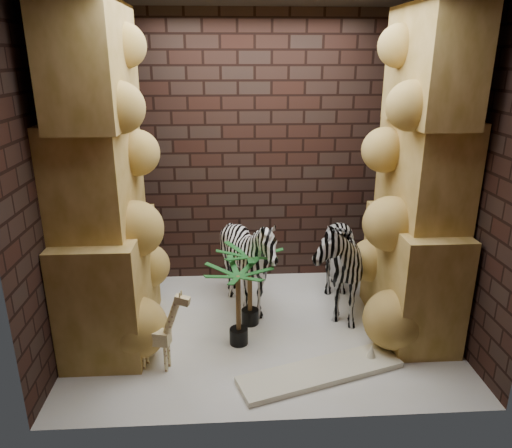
{
  "coord_description": "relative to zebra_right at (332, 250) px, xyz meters",
  "views": [
    {
      "loc": [
        -0.31,
        -4.09,
        2.52
      ],
      "look_at": [
        -0.05,
        0.15,
        1.04
      ],
      "focal_mm": 33.84,
      "sensor_mm": 36.0,
      "label": 1
    }
  ],
  "objects": [
    {
      "name": "palm_front",
      "position": [
        -0.85,
        -0.28,
        -0.24
      ],
      "size": [
        0.36,
        0.36,
        0.82
      ],
      "primitive_type": null,
      "color": "#10411C",
      "rests_on": "floor"
    },
    {
      "name": "surfboard",
      "position": [
        -0.3,
        -1.13,
        -0.63
      ],
      "size": [
        1.45,
        0.76,
        0.05
      ],
      "primitive_type": "cube",
      "rotation": [
        0.0,
        0.0,
        0.31
      ],
      "color": "#F3EFCD",
      "rests_on": "floor"
    },
    {
      "name": "wall_back",
      "position": [
        -0.73,
        0.86,
        0.85
      ],
      "size": [
        3.5,
        0.0,
        3.5
      ],
      "primitive_type": "plane",
      "rotation": [
        1.57,
        0.0,
        0.0
      ],
      "color": "black",
      "rests_on": "ground"
    },
    {
      "name": "floor",
      "position": [
        -0.73,
        -0.39,
        -0.65
      ],
      "size": [
        3.5,
        3.5,
        0.0
      ],
      "primitive_type": "plane",
      "color": "white",
      "rests_on": "ground"
    },
    {
      "name": "zebra_right",
      "position": [
        0.0,
        0.0,
        0.0
      ],
      "size": [
        0.62,
        1.12,
        1.31
      ],
      "primitive_type": "imported",
      "rotation": [
        0.0,
        0.0,
        -0.02
      ],
      "color": "white",
      "rests_on": "floor"
    },
    {
      "name": "palm_back",
      "position": [
        -0.97,
        -0.62,
        -0.26
      ],
      "size": [
        0.36,
        0.36,
        0.78
      ],
      "primitive_type": null,
      "color": "#10411C",
      "rests_on": "floor"
    },
    {
      "name": "zebra_left",
      "position": [
        -0.85,
        -0.02,
        -0.15
      ],
      "size": [
        1.26,
        1.37,
        1.01
      ],
      "primitive_type": "imported",
      "rotation": [
        0.0,
        0.0,
        -0.4
      ],
      "color": "white",
      "rests_on": "floor"
    },
    {
      "name": "rock_pillar_right",
      "position": [
        0.69,
        -0.39,
        0.85
      ],
      "size": [
        0.58,
        1.25,
        3.0
      ],
      "primitive_type": null,
      "color": "#DBB468",
      "rests_on": "floor"
    },
    {
      "name": "wall_front",
      "position": [
        -0.73,
        -1.64,
        0.85
      ],
      "size": [
        3.5,
        0.0,
        3.5
      ],
      "primitive_type": "plane",
      "rotation": [
        -1.57,
        0.0,
        0.0
      ],
      "color": "black",
      "rests_on": "ground"
    },
    {
      "name": "wall_left",
      "position": [
        -2.48,
        -0.39,
        0.85
      ],
      "size": [
        0.0,
        3.0,
        3.0
      ],
      "primitive_type": "plane",
      "rotation": [
        1.57,
        0.0,
        1.57
      ],
      "color": "black",
      "rests_on": "ground"
    },
    {
      "name": "giraffe_toy",
      "position": [
        -1.68,
        -0.95,
        -0.27
      ],
      "size": [
        0.41,
        0.23,
        0.77
      ],
      "primitive_type": null,
      "rotation": [
        0.0,
        0.0,
        -0.25
      ],
      "color": "beige",
      "rests_on": "floor"
    },
    {
      "name": "wall_right",
      "position": [
        1.02,
        -0.39,
        0.85
      ],
      "size": [
        0.0,
        3.0,
        3.0
      ],
      "primitive_type": "plane",
      "rotation": [
        1.57,
        0.0,
        -1.57
      ],
      "color": "black",
      "rests_on": "ground"
    },
    {
      "name": "rock_pillar_left",
      "position": [
        -2.13,
        -0.39,
        0.85
      ],
      "size": [
        0.68,
        1.3,
        3.0
      ],
      "primitive_type": null,
      "color": "#DBB468",
      "rests_on": "floor"
    }
  ]
}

